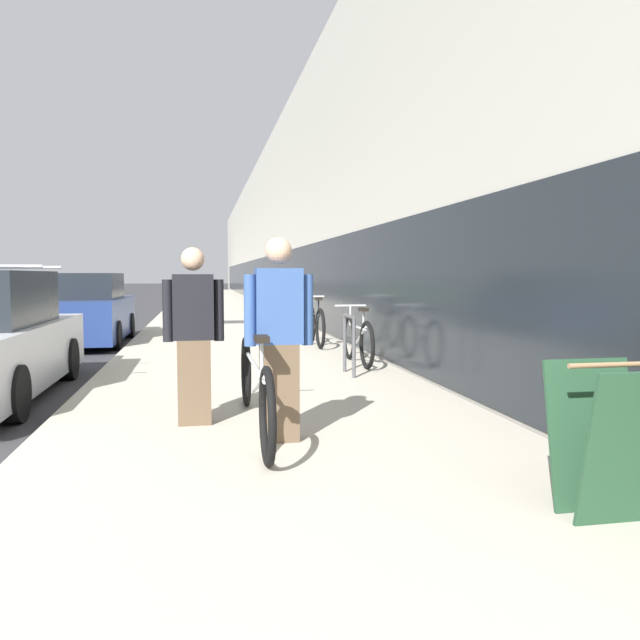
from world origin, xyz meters
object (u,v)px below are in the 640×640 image
Objects in this scene: cruiser_bike_nearest at (358,340)px; sandwich_board_sign at (611,439)px; person_rider at (279,339)px; tandem_bicycle at (255,387)px; person_bystander at (194,336)px; bike_rack_hoop at (349,338)px; cruiser_bike_middle at (315,325)px; vintage_roadster_curbside at (81,312)px.

sandwich_board_sign is at bearing -90.92° from cruiser_bike_nearest.
person_rider is 2.64m from sandwich_board_sign.
tandem_bicycle is 0.62m from person_rider.
person_bystander reaches higher than sandwich_board_sign.
cruiser_bike_middle is (0.18, 3.57, -0.11)m from bike_rack_hoop.
cruiser_bike_nearest is (1.94, 3.88, -0.01)m from tandem_bicycle.
tandem_bicycle is 1.75× the size of person_bystander.
cruiser_bike_middle is at bearing 69.53° from person_bystander.
bike_rack_hoop is at bearing 61.52° from tandem_bicycle.
bike_rack_hoop is at bearing -92.87° from cruiser_bike_middle.
person_bystander is 0.92× the size of cruiser_bike_middle.
bike_rack_hoop is at bearing 66.90° from person_rider.
cruiser_bike_nearest is (2.47, 3.52, -0.45)m from person_bystander.
cruiser_bike_nearest is 2.05× the size of sandwich_board_sign.
person_bystander is 6.52m from cruiser_bike_middle.
tandem_bicycle is at bearing -105.11° from cruiser_bike_middle.
person_rider is at bearing -46.18° from person_bystander.
tandem_bicycle is 3.01m from sandwich_board_sign.
person_bystander is 3.65m from sandwich_board_sign.
sandwich_board_sign is at bearing -87.01° from bike_rack_hoop.
bike_rack_hoop is (2.10, 2.52, -0.32)m from person_bystander.
cruiser_bike_nearest is 7.00m from vintage_roadster_curbside.
cruiser_bike_middle reaches higher than sandwich_board_sign.
person_bystander is 3.29m from bike_rack_hoop.
tandem_bicycle reaches higher than sandwich_board_sign.
cruiser_bike_middle is at bearing 90.62° from sandwich_board_sign.
bike_rack_hoop is (1.39, 3.26, -0.34)m from person_rider.
cruiser_bike_nearest is (1.76, 4.26, -0.47)m from person_rider.
cruiser_bike_middle is (2.27, 6.09, -0.42)m from person_bystander.
bike_rack_hoop is 0.94× the size of sandwich_board_sign.
person_rider reaches higher than bike_rack_hoop.
bike_rack_hoop is at bearing -52.09° from vintage_roadster_curbside.
cruiser_bike_nearest is at bearing 89.08° from sandwich_board_sign.
cruiser_bike_nearest is at bearing 67.49° from person_rider.
person_rider is 4.63m from cruiser_bike_nearest.
vintage_roadster_curbside is at bearing 109.33° from person_rider.
person_bystander reaches higher than tandem_bicycle.
person_rider is 1.02m from person_bystander.
cruiser_bike_middle is (1.74, 6.45, 0.01)m from tandem_bicycle.
person_bystander is 0.89× the size of cruiser_bike_nearest.
cruiser_bike_middle is (-0.20, 2.57, 0.02)m from cruiser_bike_nearest.
tandem_bicycle is 4.34m from cruiser_bike_nearest.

